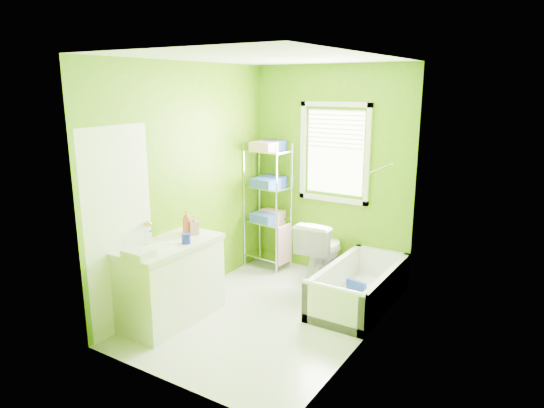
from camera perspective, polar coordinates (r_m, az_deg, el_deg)
The scene contains 9 objects.
ground at distance 5.25m, azimuth -0.39°, elevation -12.79°, with size 2.90×2.90×0.00m, color silver.
room_envelope at distance 4.76m, azimuth -0.42°, elevation 4.08°, with size 2.14×2.94×2.62m.
window at distance 5.97m, azimuth 7.38°, elevation 6.61°, with size 0.92×0.05×1.22m.
door at distance 4.82m, azimuth -17.43°, elevation -3.12°, with size 0.09×0.80×2.00m.
right_wall_decor at distance 4.34m, azimuth 11.06°, elevation -0.21°, with size 0.04×1.48×1.17m.
bathtub at distance 5.47m, azimuth 10.14°, elevation -10.17°, with size 0.67×1.43×0.46m.
toilet at distance 5.97m, azimuth 5.78°, elevation -5.41°, with size 0.44×0.77×0.79m, color white.
vanity at distance 5.07m, azimuth -11.83°, elevation -8.64°, with size 0.57×1.10×1.07m.
wire_shelf_unit at distance 6.23m, azimuth -0.37°, elevation 1.47°, with size 0.59×0.47×1.67m.
Camera 1 is at (2.52, -3.96, 2.35)m, focal length 32.00 mm.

